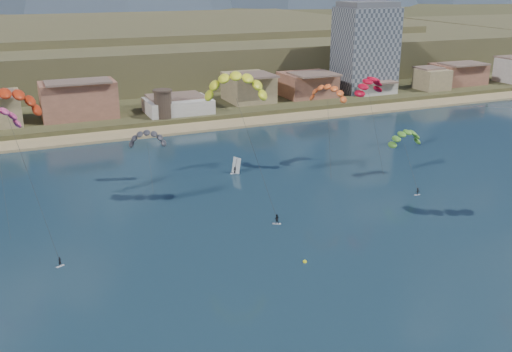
{
  "coord_description": "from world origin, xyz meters",
  "views": [
    {
      "loc": [
        -37.53,
        -54.95,
        42.63
      ],
      "look_at": [
        0.0,
        32.0,
        10.0
      ],
      "focal_mm": 40.87,
      "sensor_mm": 36.0,
      "label": 1
    }
  ],
  "objects_px": {
    "apartment_tower": "(365,47)",
    "kitesurfer_red": "(5,99)",
    "watchtower": "(163,104)",
    "windsurfer": "(235,169)",
    "kitesurfer_yellow": "(236,82)",
    "kitesurfer_green": "(406,136)",
    "buoy": "(305,262)"
  },
  "relations": [
    {
      "from": "apartment_tower",
      "to": "kitesurfer_red",
      "type": "relative_size",
      "value": 1.15
    },
    {
      "from": "watchtower",
      "to": "kitesurfer_red",
      "type": "height_order",
      "value": "kitesurfer_red"
    },
    {
      "from": "apartment_tower",
      "to": "windsurfer",
      "type": "height_order",
      "value": "apartment_tower"
    },
    {
      "from": "watchtower",
      "to": "windsurfer",
      "type": "distance_m",
      "value": 52.24
    },
    {
      "from": "kitesurfer_red",
      "to": "kitesurfer_yellow",
      "type": "relative_size",
      "value": 1.0
    },
    {
      "from": "kitesurfer_red",
      "to": "windsurfer",
      "type": "height_order",
      "value": "kitesurfer_red"
    },
    {
      "from": "kitesurfer_green",
      "to": "windsurfer",
      "type": "bearing_deg",
      "value": 153.47
    },
    {
      "from": "watchtower",
      "to": "buoy",
      "type": "relative_size",
      "value": 13.53
    },
    {
      "from": "apartment_tower",
      "to": "kitesurfer_green",
      "type": "xyz_separation_m",
      "value": [
        -43.5,
        -82.67,
        -8.35
      ]
    },
    {
      "from": "kitesurfer_yellow",
      "to": "watchtower",
      "type": "bearing_deg",
      "value": 87.02
    },
    {
      "from": "kitesurfer_green",
      "to": "windsurfer",
      "type": "relative_size",
      "value": 3.82
    },
    {
      "from": "kitesurfer_green",
      "to": "buoy",
      "type": "bearing_deg",
      "value": -144.65
    },
    {
      "from": "watchtower",
      "to": "buoy",
      "type": "height_order",
      "value": "watchtower"
    },
    {
      "from": "kitesurfer_green",
      "to": "kitesurfer_yellow",
      "type": "bearing_deg",
      "value": -178.81
    },
    {
      "from": "kitesurfer_yellow",
      "to": "buoy",
      "type": "relative_size",
      "value": 43.75
    },
    {
      "from": "kitesurfer_green",
      "to": "buoy",
      "type": "height_order",
      "value": "kitesurfer_green"
    },
    {
      "from": "kitesurfer_yellow",
      "to": "windsurfer",
      "type": "bearing_deg",
      "value": 69.64
    },
    {
      "from": "kitesurfer_red",
      "to": "kitesurfer_green",
      "type": "distance_m",
      "value": 81.15
    },
    {
      "from": "watchtower",
      "to": "buoy",
      "type": "xyz_separation_m",
      "value": [
        -2.96,
        -96.66,
        -6.26
      ]
    },
    {
      "from": "kitesurfer_green",
      "to": "buoy",
      "type": "distance_m",
      "value": 49.28
    },
    {
      "from": "apartment_tower",
      "to": "kitesurfer_red",
      "type": "bearing_deg",
      "value": -144.31
    },
    {
      "from": "watchtower",
      "to": "kitesurfer_yellow",
      "type": "bearing_deg",
      "value": -92.98
    },
    {
      "from": "watchtower",
      "to": "apartment_tower",
      "type": "bearing_deg",
      "value": 9.93
    },
    {
      "from": "kitesurfer_red",
      "to": "watchtower",
      "type": "bearing_deg",
      "value": 59.98
    },
    {
      "from": "kitesurfer_green",
      "to": "apartment_tower",
      "type": "bearing_deg",
      "value": 62.25
    },
    {
      "from": "watchtower",
      "to": "kitesurfer_red",
      "type": "relative_size",
      "value": 0.31
    },
    {
      "from": "apartment_tower",
      "to": "kitesurfer_yellow",
      "type": "bearing_deg",
      "value": -135.04
    },
    {
      "from": "buoy",
      "to": "kitesurfer_green",
      "type": "bearing_deg",
      "value": 35.35
    },
    {
      "from": "kitesurfer_red",
      "to": "windsurfer",
      "type": "relative_size",
      "value": 7.52
    },
    {
      "from": "watchtower",
      "to": "windsurfer",
      "type": "bearing_deg",
      "value": -86.79
    },
    {
      "from": "apartment_tower",
      "to": "buoy",
      "type": "distance_m",
      "value": 139.44
    },
    {
      "from": "kitesurfer_yellow",
      "to": "windsurfer",
      "type": "xyz_separation_m",
      "value": [
        6.53,
        17.61,
        -22.98
      ]
    }
  ]
}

